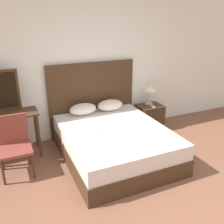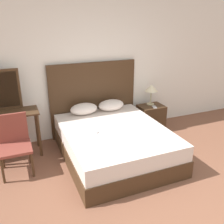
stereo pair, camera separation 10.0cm
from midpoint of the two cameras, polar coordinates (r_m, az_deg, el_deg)
The scene contains 12 objects.
wall_back at distance 4.75m, azimuth -3.99°, elevation 10.61°, with size 10.00×0.06×2.70m.
bed at distance 4.14m, azimuth 1.23°, elevation -7.07°, with size 1.62×1.98×0.52m.
headboard at distance 4.84m, azimuth -3.61°, elevation 2.98°, with size 1.70×0.05×1.42m.
pillow_left at distance 4.59m, azimuth -5.84°, elevation 0.71°, with size 0.50×0.30×0.21m.
pillow_right at distance 4.76m, azimuth 0.40°, elevation 1.59°, with size 0.50×0.30×0.21m.
phone_on_bed at distance 3.91m, azimuth -3.46°, elevation -4.55°, with size 0.16×0.16×0.01m.
nightstand at distance 5.22m, azimuth 9.40°, elevation -1.22°, with size 0.51×0.39×0.51m.
table_lamp at distance 5.10m, azimuth 9.53°, elevation 5.21°, with size 0.26×0.26×0.41m.
phone_on_nightstand at distance 5.05m, azimuth 10.23°, elevation 1.14°, with size 0.11×0.16×0.01m.
vanity_desk at distance 4.32m, azimuth -22.02°, elevation -2.07°, with size 0.96×0.44×0.78m.
vanity_mirror at distance 4.35m, azimuth -22.96°, elevation 4.71°, with size 0.52×0.03×0.66m.
chair at distance 3.96m, azimuth -20.82°, elevation -6.18°, with size 0.46×0.46×0.87m.
Camera 2 is at (-1.45, -1.71, 2.21)m, focal length 40.00 mm.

